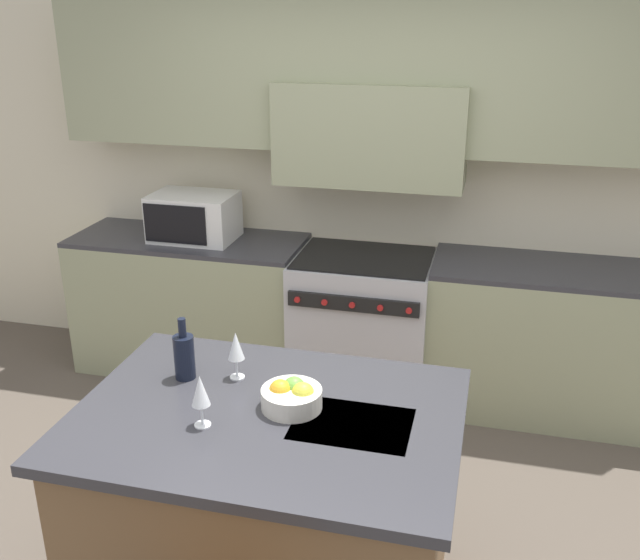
{
  "coord_description": "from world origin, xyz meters",
  "views": [
    {
      "loc": [
        0.75,
        -2.42,
        2.38
      ],
      "look_at": [
        -0.01,
        0.6,
        1.17
      ],
      "focal_mm": 40.0,
      "sensor_mm": 36.0,
      "label": 1
    }
  ],
  "objects": [
    {
      "name": "back_cabinetry",
      "position": [
        0.0,
        1.93,
        1.61
      ],
      "size": [
        10.0,
        0.46,
        2.7
      ],
      "color": "beige",
      "rests_on": "ground_plane"
    },
    {
      "name": "back_counter",
      "position": [
        0.0,
        1.68,
        0.47
      ],
      "size": [
        3.9,
        0.62,
        0.94
      ],
      "color": "gray",
      "rests_on": "ground_plane"
    },
    {
      "name": "range_stove",
      "position": [
        0.0,
        1.66,
        0.46
      ],
      "size": [
        0.85,
        0.7,
        0.92
      ],
      "color": "#B7B7BC",
      "rests_on": "ground_plane"
    },
    {
      "name": "microwave",
      "position": [
        -1.13,
        1.68,
        1.09
      ],
      "size": [
        0.53,
        0.38,
        0.3
      ],
      "color": "silver",
      "rests_on": "back_counter"
    },
    {
      "name": "kitchen_island",
      "position": [
        -0.03,
        -0.18,
        0.46
      ],
      "size": [
        1.48,
        1.07,
        0.92
      ],
      "color": "brown",
      "rests_on": "ground_plane"
    },
    {
      "name": "wine_bottle",
      "position": [
        -0.44,
        -0.01,
        1.02
      ],
      "size": [
        0.09,
        0.09,
        0.27
      ],
      "color": "black",
      "rests_on": "kitchen_island"
    },
    {
      "name": "wine_glass_near",
      "position": [
        -0.23,
        -0.33,
        1.06
      ],
      "size": [
        0.07,
        0.07,
        0.21
      ],
      "color": "white",
      "rests_on": "kitchen_island"
    },
    {
      "name": "wine_glass_far",
      "position": [
        -0.23,
        0.04,
        1.06
      ],
      "size": [
        0.07,
        0.07,
        0.21
      ],
      "color": "white",
      "rests_on": "kitchen_island"
    },
    {
      "name": "fruit_bowl",
      "position": [
        0.06,
        -0.12,
        0.96
      ],
      "size": [
        0.24,
        0.24,
        0.11
      ],
      "color": "silver",
      "rests_on": "kitchen_island"
    }
  ]
}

